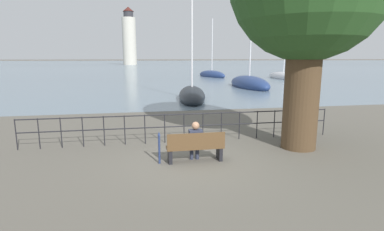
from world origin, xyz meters
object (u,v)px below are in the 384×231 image
object	(u,v)px
sailboat_0	(212,75)
sailboat_1	(192,95)
sailboat_3	(283,77)
harbor_lighthouse	(129,38)
park_bench	(195,148)
closed_umbrella	(159,146)
seated_person_left	(195,139)
sailboat_2	(249,84)

from	to	relation	value
sailboat_0	sailboat_1	xyz separation A→B (m)	(-7.77, -24.93, 0.01)
sailboat_1	sailboat_3	xyz separation A→B (m)	(16.69, 18.52, 0.01)
sailboat_3	harbor_lighthouse	distance (m)	94.33
park_bench	sailboat_0	distance (m)	39.48
closed_umbrella	sailboat_1	bearing A→B (deg)	75.69
sailboat_1	closed_umbrella	bearing A→B (deg)	-95.66
park_bench	sailboat_0	bearing A→B (deg)	75.20
sailboat_3	sailboat_0	bearing A→B (deg)	143.51
seated_person_left	harbor_lighthouse	world-z (taller)	harbor_lighthouse
seated_person_left	closed_umbrella	world-z (taller)	seated_person_left
sailboat_2	harbor_lighthouse	xyz separation A→B (m)	(-13.88, 101.72, 10.53)
park_bench	seated_person_left	world-z (taller)	seated_person_left
sailboat_2	harbor_lighthouse	world-z (taller)	harbor_lighthouse
seated_person_left	harbor_lighthouse	distance (m)	122.98
closed_umbrella	harbor_lighthouse	world-z (taller)	harbor_lighthouse
park_bench	closed_umbrella	world-z (taller)	closed_umbrella
harbor_lighthouse	seated_person_left	bearing A→B (deg)	-88.03
park_bench	sailboat_3	distance (m)	37.00
seated_person_left	sailboat_1	distance (m)	13.36
sailboat_0	sailboat_3	xyz separation A→B (m)	(8.92, -6.42, 0.02)
closed_umbrella	sailboat_1	distance (m)	13.62
sailboat_0	seated_person_left	bearing A→B (deg)	-123.28
seated_person_left	sailboat_0	bearing A→B (deg)	75.19
park_bench	sailboat_0	xyz separation A→B (m)	(10.08, 38.17, -0.09)
sailboat_0	sailboat_1	size ratio (longest dim) A/B	0.72
closed_umbrella	sailboat_0	size ratio (longest dim) A/B	0.10
sailboat_2	sailboat_3	size ratio (longest dim) A/B	0.93
sailboat_3	sailboat_1	bearing A→B (deg)	-132.80
park_bench	sailboat_2	distance (m)	22.98
seated_person_left	closed_umbrella	xyz separation A→B (m)	(-1.06, -0.05, -0.13)
park_bench	harbor_lighthouse	distance (m)	123.08
closed_umbrella	sailboat_3	world-z (taller)	sailboat_3
park_bench	sailboat_1	xyz separation A→B (m)	(2.31, 13.23, -0.08)
park_bench	sailboat_1	world-z (taller)	sailboat_1
sailboat_1	sailboat_2	world-z (taller)	sailboat_1
sailboat_0	sailboat_2	distance (m)	17.33
sailboat_1	sailboat_2	distance (m)	10.59
harbor_lighthouse	sailboat_0	bearing A→B (deg)	-80.39
sailboat_0	closed_umbrella	bearing A→B (deg)	-124.75
closed_umbrella	sailboat_0	xyz separation A→B (m)	(11.14, 38.13, -0.20)
seated_person_left	sailboat_3	world-z (taller)	sailboat_3
harbor_lighthouse	sailboat_1	bearing A→B (deg)	-86.59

